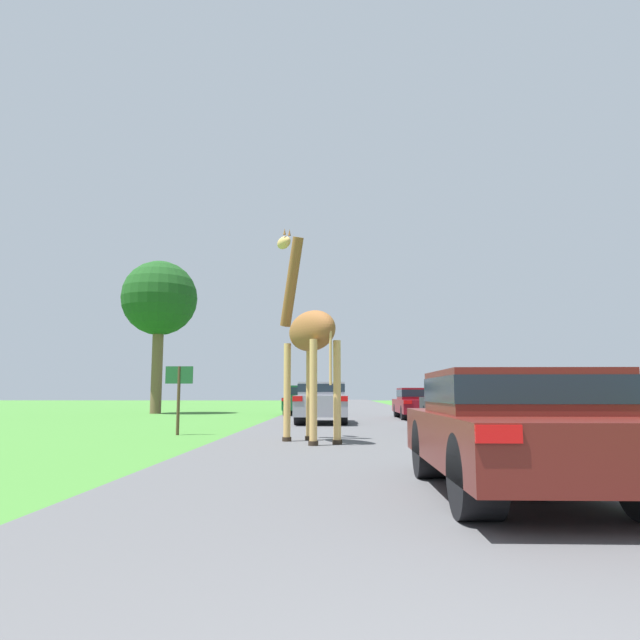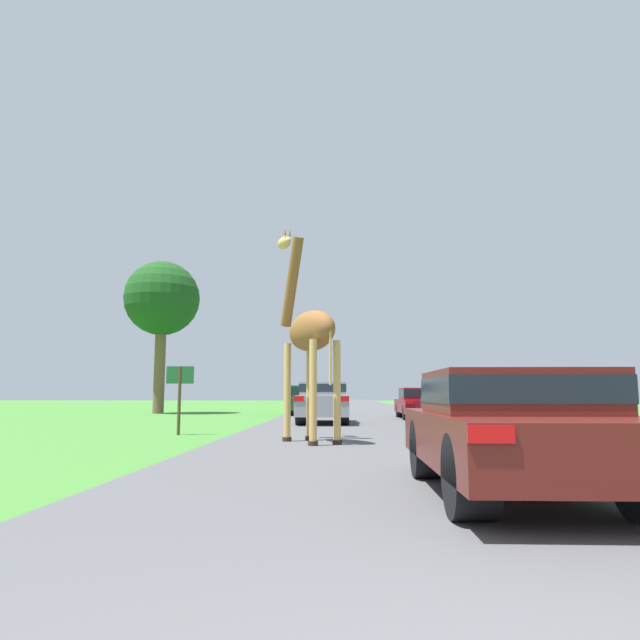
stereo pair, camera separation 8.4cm
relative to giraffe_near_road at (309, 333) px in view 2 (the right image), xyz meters
The scene contains 9 objects.
road 18.80m from the giraffe_near_road, 85.16° to the left, with size 7.29×120.00×0.00m.
giraffe_near_road is the anchor object (origin of this frame).
car_lead_maroon 6.98m from the giraffe_near_road, 68.07° to the right, with size 1.85×4.00×1.29m.
car_queue_right 12.40m from the giraffe_near_road, 70.95° to the left, with size 1.79×4.60×1.26m.
car_queue_left 8.03m from the giraffe_near_road, 89.44° to the left, with size 1.76×4.07×1.43m.
car_far_ahead 15.91m from the giraffe_near_road, 93.48° to the left, with size 1.94×4.06×1.41m.
car_verge_right 5.78m from the giraffe_near_road, 41.46° to the left, with size 1.88×4.55×1.49m.
tree_centre_back 19.35m from the giraffe_near_road, 117.33° to the left, with size 3.92×3.92×7.97m.
sign_post 4.13m from the giraffe_near_road, 149.12° to the left, with size 0.70×0.08×1.73m.
Camera 2 is at (-0.85, -1.01, 1.05)m, focal length 32.00 mm.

